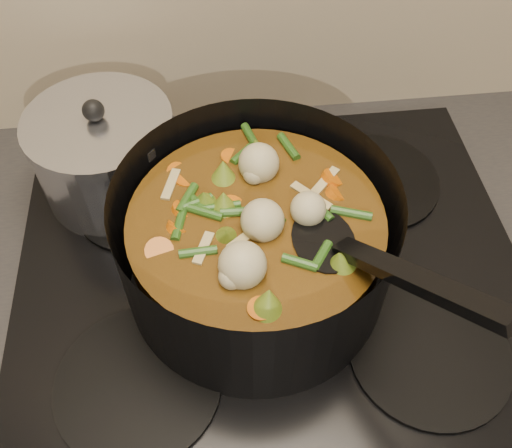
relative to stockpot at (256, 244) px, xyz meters
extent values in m
cube|color=brown|center=(0.02, 0.01, -0.57)|extent=(2.60, 0.60, 0.86)
cube|color=black|center=(0.02, 0.01, -0.12)|extent=(2.64, 0.64, 0.05)
cube|color=black|center=(0.02, 0.01, -0.08)|extent=(0.62, 0.54, 0.02)
cylinder|color=black|center=(-0.14, -0.12, -0.07)|extent=(0.18, 0.18, 0.01)
cylinder|color=black|center=(0.18, -0.12, -0.07)|extent=(0.18, 0.18, 0.01)
cylinder|color=black|center=(-0.14, 0.14, -0.07)|extent=(0.18, 0.18, 0.01)
cylinder|color=black|center=(0.18, 0.14, -0.07)|extent=(0.18, 0.18, 0.01)
cylinder|color=black|center=(0.00, 0.00, 0.01)|extent=(0.38, 0.38, 0.15)
cylinder|color=black|center=(0.00, 0.00, -0.07)|extent=(0.30, 0.30, 0.01)
cylinder|color=#593C0F|center=(0.00, 0.00, -0.01)|extent=(0.28, 0.28, 0.11)
cylinder|color=#C65A09|center=(0.04, 0.00, 0.04)|extent=(0.03, 0.03, 0.03)
cylinder|color=#C65A09|center=(0.04, 0.06, 0.04)|extent=(0.04, 0.04, 0.03)
cylinder|color=#C65A09|center=(-0.03, 0.10, 0.04)|extent=(0.04, 0.04, 0.03)
cylinder|color=#C65A09|center=(-0.05, 0.02, 0.04)|extent=(0.03, 0.04, 0.03)
cylinder|color=#C65A09|center=(-0.07, -0.05, 0.04)|extent=(0.04, 0.04, 0.03)
cylinder|color=#C65A09|center=(0.00, -0.04, 0.04)|extent=(0.04, 0.04, 0.03)
cylinder|color=#C65A09|center=(0.06, -0.04, 0.04)|extent=(0.04, 0.04, 0.03)
cylinder|color=#C65A09|center=(0.10, 0.03, 0.04)|extent=(0.04, 0.03, 0.03)
cylinder|color=#C65A09|center=(0.02, 0.05, 0.04)|extent=(0.04, 0.04, 0.03)
cylinder|color=#C65A09|center=(-0.05, 0.07, 0.04)|extent=(0.04, 0.04, 0.03)
cylinder|color=#C65A09|center=(-0.04, 0.00, 0.04)|extent=(0.03, 0.03, 0.03)
sphere|color=#C5BC8B|center=(0.06, 0.00, 0.06)|extent=(0.04, 0.04, 0.04)
sphere|color=#C5BC8B|center=(-0.02, 0.06, 0.06)|extent=(0.04, 0.04, 0.04)
sphere|color=#C5BC8B|center=(-0.05, -0.04, 0.06)|extent=(0.04, 0.04, 0.04)
sphere|color=#C5BC8B|center=(0.06, -0.03, 0.06)|extent=(0.04, 0.04, 0.04)
cone|color=olive|center=(-0.07, -0.05, 0.05)|extent=(0.04, 0.04, 0.04)
cone|color=olive|center=(0.03, -0.08, 0.05)|extent=(0.04, 0.04, 0.04)
cone|color=olive|center=(0.09, 0.01, 0.05)|extent=(0.04, 0.04, 0.04)
cone|color=olive|center=(0.02, 0.09, 0.05)|extent=(0.04, 0.04, 0.04)
cone|color=olive|center=(-0.07, 0.05, 0.05)|extent=(0.04, 0.04, 0.04)
cone|color=olive|center=(-0.07, -0.06, 0.05)|extent=(0.04, 0.04, 0.04)
cone|color=olive|center=(0.03, -0.08, 0.05)|extent=(0.04, 0.04, 0.04)
cylinder|color=#305B1A|center=(0.03, 0.03, 0.05)|extent=(0.01, 0.04, 0.01)
cylinder|color=#305B1A|center=(0.00, 0.11, 0.05)|extent=(0.04, 0.03, 0.01)
cylinder|color=#305B1A|center=(-0.06, 0.06, 0.05)|extent=(0.04, 0.02, 0.01)
cylinder|color=#305B1A|center=(-0.07, 0.01, 0.05)|extent=(0.03, 0.04, 0.01)
cylinder|color=#305B1A|center=(-0.04, -0.03, 0.05)|extent=(0.03, 0.04, 0.01)
cylinder|color=#305B1A|center=(-0.01, -0.10, 0.05)|extent=(0.04, 0.02, 0.01)
cylinder|color=#305B1A|center=(0.05, -0.07, 0.05)|extent=(0.04, 0.03, 0.01)
cylinder|color=#305B1A|center=(0.06, -0.01, 0.05)|extent=(0.01, 0.04, 0.01)
cylinder|color=#305B1A|center=(0.04, 0.03, 0.05)|extent=(0.04, 0.03, 0.01)
cylinder|color=#305B1A|center=(0.02, 0.10, 0.05)|extent=(0.04, 0.02, 0.01)
cylinder|color=#305B1A|center=(-0.04, 0.07, 0.05)|extent=(0.03, 0.04, 0.01)
cylinder|color=#305B1A|center=(-0.06, 0.02, 0.05)|extent=(0.03, 0.04, 0.01)
cylinder|color=#305B1A|center=(-0.04, -0.02, 0.05)|extent=(0.04, 0.02, 0.01)
cylinder|color=#305B1A|center=(-0.03, -0.10, 0.05)|extent=(0.04, 0.03, 0.01)
cylinder|color=#305B1A|center=(0.04, -0.08, 0.05)|extent=(0.01, 0.04, 0.01)
cylinder|color=#305B1A|center=(0.06, -0.02, 0.05)|extent=(0.04, 0.03, 0.01)
cube|color=tan|center=(-0.08, -0.01, 0.05)|extent=(0.04, 0.01, 0.00)
cube|color=tan|center=(0.01, -0.07, 0.05)|extent=(0.02, 0.05, 0.00)
cube|color=tan|center=(0.07, 0.02, 0.05)|extent=(0.04, 0.03, 0.00)
cube|color=tan|center=(-0.02, 0.07, 0.05)|extent=(0.04, 0.04, 0.00)
cube|color=tan|center=(-0.07, -0.02, 0.05)|extent=(0.03, 0.04, 0.00)
ellipsoid|color=black|center=(0.06, -0.04, 0.04)|extent=(0.07, 0.09, 0.01)
cube|color=black|center=(0.12, -0.12, 0.10)|extent=(0.11, 0.17, 0.11)
cylinder|color=silver|center=(-0.18, 0.17, -0.02)|extent=(0.18, 0.18, 0.11)
cylinder|color=silver|center=(-0.18, 0.17, 0.05)|extent=(0.18, 0.18, 0.01)
sphere|color=black|center=(-0.18, 0.17, 0.07)|extent=(0.03, 0.03, 0.03)
camera|label=1|loc=(-0.04, -0.37, 0.52)|focal=40.00mm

